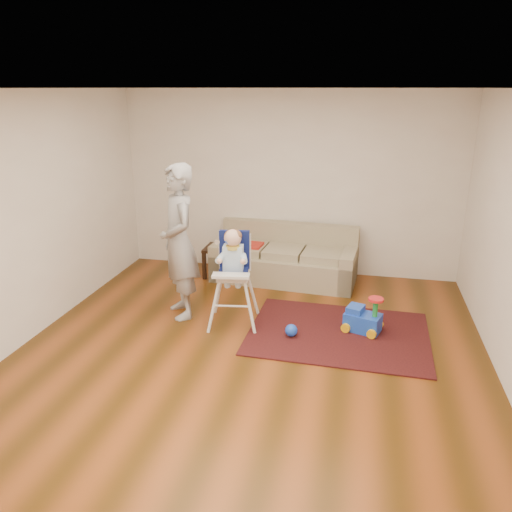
% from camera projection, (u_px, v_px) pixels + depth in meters
% --- Properties ---
extents(ground, '(5.50, 5.50, 0.00)m').
position_uv_depth(ground, '(248.00, 357.00, 5.27)').
color(ground, '#442809').
rests_on(ground, ground).
extents(room_envelope, '(5.04, 5.52, 2.72)m').
position_uv_depth(room_envelope, '(259.00, 172.00, 5.15)').
color(room_envelope, silver).
rests_on(room_envelope, ground).
extents(sofa, '(2.12, 1.00, 0.79)m').
position_uv_depth(sofa, '(284.00, 254.00, 7.27)').
color(sofa, gray).
rests_on(sofa, ground).
extents(side_table, '(0.45, 0.45, 0.45)m').
position_uv_depth(side_table, '(221.00, 261.00, 7.50)').
color(side_table, black).
rests_on(side_table, ground).
extents(area_rug, '(2.07, 1.58, 0.02)m').
position_uv_depth(area_rug, '(338.00, 333.00, 5.77)').
color(area_rug, black).
rests_on(area_rug, ground).
extents(ride_on_toy, '(0.47, 0.40, 0.44)m').
position_uv_depth(ride_on_toy, '(363.00, 313.00, 5.75)').
color(ride_on_toy, blue).
rests_on(ride_on_toy, area_rug).
extents(toy_ball, '(0.14, 0.14, 0.14)m').
position_uv_depth(toy_ball, '(291.00, 330.00, 5.66)').
color(toy_ball, blue).
rests_on(toy_ball, area_rug).
extents(high_chair, '(0.62, 0.62, 1.18)m').
position_uv_depth(high_chair, '(233.00, 279.00, 5.86)').
color(high_chair, silver).
rests_on(high_chair, ground).
extents(adult, '(0.76, 0.82, 1.89)m').
position_uv_depth(adult, '(179.00, 242.00, 5.98)').
color(adult, '#9A9B9D').
rests_on(adult, ground).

